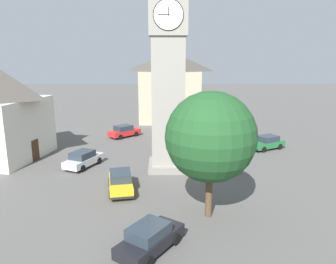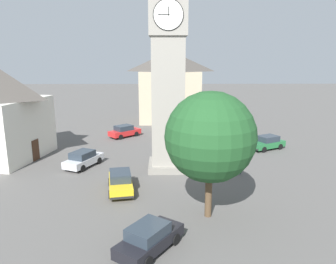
{
  "view_description": "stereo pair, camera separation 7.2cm",
  "coord_description": "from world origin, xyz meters",
  "px_view_note": "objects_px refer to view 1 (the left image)",
  "views": [
    {
      "loc": [
        0.48,
        28.12,
        9.97
      ],
      "look_at": [
        0.0,
        0.0,
        3.46
      ],
      "focal_mm": 34.14,
      "sensor_mm": 36.0,
      "label": 1
    },
    {
      "loc": [
        0.41,
        28.12,
        9.97
      ],
      "look_at": [
        0.0,
        0.0,
        3.46
      ],
      "focal_mm": 34.14,
      "sensor_mm": 36.0,
      "label": 2
    }
  ],
  "objects_px": {
    "car_blue_kerb": "(83,159)",
    "car_black_far": "(121,182)",
    "car_white_side": "(267,142)",
    "building_terrace_right": "(170,86)",
    "car_silver_kerb": "(226,134)",
    "pedestrian": "(240,163)",
    "car_green_alley": "(124,131)",
    "car_red_corner": "(150,238)",
    "clock_tower": "(168,28)",
    "tree": "(211,137)",
    "road_sign": "(207,137)"
  },
  "relations": [
    {
      "from": "car_silver_kerb",
      "to": "pedestrian",
      "type": "distance_m",
      "value": 12.17
    },
    {
      "from": "car_blue_kerb",
      "to": "car_silver_kerb",
      "type": "xyz_separation_m",
      "value": [
        -15.35,
        -9.94,
        0.0
      ]
    },
    {
      "from": "building_terrace_right",
      "to": "car_red_corner",
      "type": "bearing_deg",
      "value": 86.99
    },
    {
      "from": "car_blue_kerb",
      "to": "tree",
      "type": "height_order",
      "value": "tree"
    },
    {
      "from": "car_black_far",
      "to": "pedestrian",
      "type": "relative_size",
      "value": 2.58
    },
    {
      "from": "road_sign",
      "to": "clock_tower",
      "type": "bearing_deg",
      "value": 47.21
    },
    {
      "from": "pedestrian",
      "to": "car_silver_kerb",
      "type": "bearing_deg",
      "value": -95.31
    },
    {
      "from": "car_red_corner",
      "to": "car_green_alley",
      "type": "xyz_separation_m",
      "value": [
        4.29,
        -25.26,
        0.0
      ]
    },
    {
      "from": "building_terrace_right",
      "to": "tree",
      "type": "bearing_deg",
      "value": 93.12
    },
    {
      "from": "car_silver_kerb",
      "to": "tree",
      "type": "xyz_separation_m",
      "value": [
        4.98,
        19.74,
        4.51
      ]
    },
    {
      "from": "car_black_far",
      "to": "building_terrace_right",
      "type": "height_order",
      "value": "building_terrace_right"
    },
    {
      "from": "car_blue_kerb",
      "to": "car_white_side",
      "type": "relative_size",
      "value": 1.0
    },
    {
      "from": "tree",
      "to": "building_terrace_right",
      "type": "xyz_separation_m",
      "value": [
        1.74,
        -31.9,
        0.38
      ]
    },
    {
      "from": "car_green_alley",
      "to": "car_black_far",
      "type": "bearing_deg",
      "value": 95.71
    },
    {
      "from": "clock_tower",
      "to": "road_sign",
      "type": "distance_m",
      "value": 12.2
    },
    {
      "from": "clock_tower",
      "to": "building_terrace_right",
      "type": "xyz_separation_m",
      "value": [
        -0.71,
        -22.67,
        -6.77
      ]
    },
    {
      "from": "car_red_corner",
      "to": "tree",
      "type": "relative_size",
      "value": 0.54
    },
    {
      "from": "car_green_alley",
      "to": "car_red_corner",
      "type": "bearing_deg",
      "value": 99.63
    },
    {
      "from": "car_red_corner",
      "to": "car_black_far",
      "type": "distance_m",
      "value": 8.26
    },
    {
      "from": "clock_tower",
      "to": "car_red_corner",
      "type": "bearing_deg",
      "value": 84.88
    },
    {
      "from": "car_silver_kerb",
      "to": "car_black_far",
      "type": "xyz_separation_m",
      "value": [
        11.14,
        15.68,
        0.0
      ]
    },
    {
      "from": "car_blue_kerb",
      "to": "car_black_far",
      "type": "xyz_separation_m",
      "value": [
        -4.21,
        5.73,
        0.0
      ]
    },
    {
      "from": "road_sign",
      "to": "pedestrian",
      "type": "bearing_deg",
      "value": 108.99
    },
    {
      "from": "pedestrian",
      "to": "building_terrace_right",
      "type": "distance_m",
      "value": 25.35
    },
    {
      "from": "car_blue_kerb",
      "to": "car_silver_kerb",
      "type": "distance_m",
      "value": 18.29
    },
    {
      "from": "car_silver_kerb",
      "to": "clock_tower",
      "type": "bearing_deg",
      "value": 54.73
    },
    {
      "from": "pedestrian",
      "to": "road_sign",
      "type": "bearing_deg",
      "value": -71.01
    },
    {
      "from": "car_blue_kerb",
      "to": "car_black_far",
      "type": "height_order",
      "value": "same"
    },
    {
      "from": "car_green_alley",
      "to": "building_terrace_right",
      "type": "xyz_separation_m",
      "value": [
        -6.17,
        -10.44,
        4.89
      ]
    },
    {
      "from": "car_black_far",
      "to": "building_terrace_right",
      "type": "xyz_separation_m",
      "value": [
        -4.43,
        -27.84,
        4.89
      ]
    },
    {
      "from": "car_white_side",
      "to": "building_terrace_right",
      "type": "xyz_separation_m",
      "value": [
        10.5,
        -16.43,
        4.89
      ]
    },
    {
      "from": "car_red_corner",
      "to": "car_white_side",
      "type": "distance_m",
      "value": 22.9
    },
    {
      "from": "car_red_corner",
      "to": "car_white_side",
      "type": "relative_size",
      "value": 0.98
    },
    {
      "from": "pedestrian",
      "to": "road_sign",
      "type": "distance_m",
      "value": 6.56
    },
    {
      "from": "car_silver_kerb",
      "to": "pedestrian",
      "type": "height_order",
      "value": "pedestrian"
    },
    {
      "from": "car_white_side",
      "to": "building_terrace_right",
      "type": "bearing_deg",
      "value": -57.43
    },
    {
      "from": "building_terrace_right",
      "to": "pedestrian",
      "type": "bearing_deg",
      "value": 102.96
    },
    {
      "from": "clock_tower",
      "to": "road_sign",
      "type": "xyz_separation_m",
      "value": [
        -4.19,
        -4.52,
        -10.52
      ]
    },
    {
      "from": "clock_tower",
      "to": "car_green_alley",
      "type": "distance_m",
      "value": 17.76
    },
    {
      "from": "clock_tower",
      "to": "building_terrace_right",
      "type": "bearing_deg",
      "value": -91.8
    },
    {
      "from": "car_red_corner",
      "to": "car_black_far",
      "type": "relative_size",
      "value": 1.0
    },
    {
      "from": "car_red_corner",
      "to": "building_terrace_right",
      "type": "bearing_deg",
      "value": -93.01
    },
    {
      "from": "clock_tower",
      "to": "tree",
      "type": "height_order",
      "value": "clock_tower"
    },
    {
      "from": "road_sign",
      "to": "car_silver_kerb",
      "type": "bearing_deg",
      "value": -118.46
    },
    {
      "from": "car_black_far",
      "to": "tree",
      "type": "distance_m",
      "value": 8.65
    },
    {
      "from": "clock_tower",
      "to": "building_terrace_right",
      "type": "relative_size",
      "value": 1.92
    },
    {
      "from": "car_red_corner",
      "to": "car_white_side",
      "type": "xyz_separation_m",
      "value": [
        -12.38,
        -19.27,
        0.0
      ]
    },
    {
      "from": "pedestrian",
      "to": "tree",
      "type": "distance_m",
      "value": 9.54
    },
    {
      "from": "car_white_side",
      "to": "road_sign",
      "type": "bearing_deg",
      "value": 13.69
    },
    {
      "from": "car_silver_kerb",
      "to": "building_terrace_right",
      "type": "bearing_deg",
      "value": -61.11
    }
  ]
}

